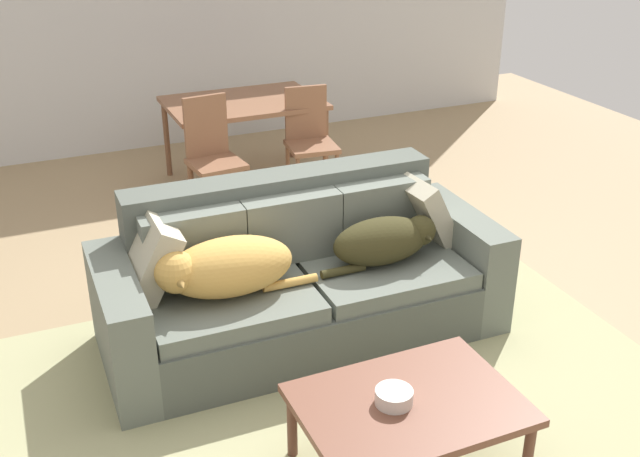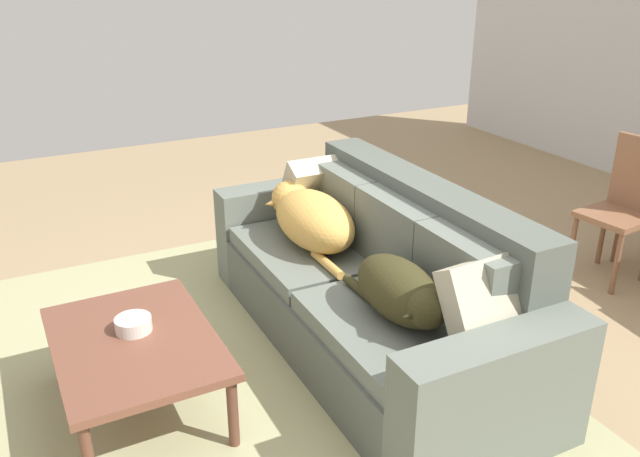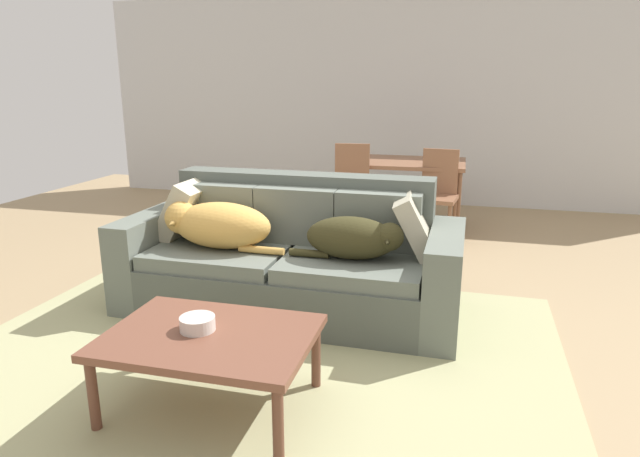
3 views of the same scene
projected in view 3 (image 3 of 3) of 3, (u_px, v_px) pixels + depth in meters
The scene contains 13 objects.
ground_plane at pixel (310, 316), 3.85m from camera, with size 10.00×10.00×0.00m, color tan.
back_partition at pixel (390, 100), 7.24m from camera, with size 8.00×0.12×2.70m, color silver.
area_rug at pixel (246, 365), 3.17m from camera, with size 3.60×3.00×0.01m, color tan.
couch at pixel (292, 260), 3.93m from camera, with size 2.38×0.99×0.94m.
dog_on_left_cushion at pixel (217, 224), 3.84m from camera, with size 0.90×0.40×0.32m.
dog_on_right_cushion at pixel (355, 238), 3.59m from camera, with size 0.76×0.31×0.28m.
throw_pillow_by_left_arm at pixel (185, 210), 4.12m from camera, with size 0.15×0.44×0.44m, color #B5AF93.
throw_pillow_by_right_arm at pixel (416, 226), 3.68m from camera, with size 0.12×0.43×0.43m, color #B3AD93.
coffee_table at pixel (210, 341), 2.68m from camera, with size 1.01×0.72×0.41m.
bowl_on_coffee_table at pixel (197, 323), 2.69m from camera, with size 0.17×0.17×0.07m, color silver.
dining_table at pixel (404, 167), 6.09m from camera, with size 1.33×0.91×0.74m.
dining_chair_near_left at pixel (351, 187), 5.67m from camera, with size 0.44×0.44×0.97m.
dining_chair_near_right at pixel (437, 191), 5.53m from camera, with size 0.45×0.45×0.94m.
Camera 3 is at (0.96, -3.43, 1.60)m, focal length 30.77 mm.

